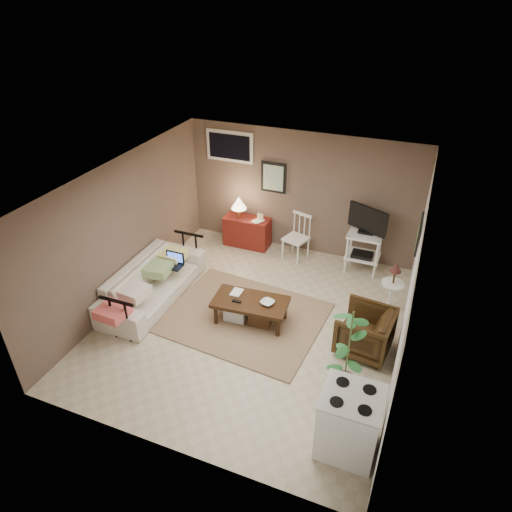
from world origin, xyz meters
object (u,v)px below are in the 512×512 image
at_px(spindle_chair, 296,239).
at_px(tv_stand, 365,238).
at_px(side_table, 393,282).
at_px(coffee_table, 250,309).
at_px(potted_plant, 348,352).
at_px(stove, 349,422).
at_px(red_console, 246,229).
at_px(armchair, 365,329).
at_px(sofa, 152,277).

distance_m(spindle_chair, tv_stand, 1.30).
bearing_deg(side_table, coffee_table, -152.18).
relative_size(side_table, potted_plant, 0.68).
distance_m(spindle_chair, stove, 4.24).
relative_size(red_console, spindle_chair, 1.16).
height_order(side_table, stove, side_table).
height_order(potted_plant, stove, potted_plant).
relative_size(spindle_chair, tv_stand, 0.70).
xyz_separation_m(spindle_chair, armchair, (1.69, -2.11, -0.05)).
bearing_deg(potted_plant, sofa, 165.14).
bearing_deg(red_console, tv_stand, -2.08).
bearing_deg(armchair, side_table, 173.83).
height_order(spindle_chair, potted_plant, potted_plant).
xyz_separation_m(side_table, stove, (-0.11, -2.77, -0.16)).
bearing_deg(red_console, sofa, -108.98).
relative_size(spindle_chair, side_table, 0.95).
height_order(side_table, armchair, side_table).
bearing_deg(spindle_chair, sofa, -131.08).
distance_m(red_console, side_table, 3.25).
bearing_deg(armchair, spindle_chair, -134.77).
bearing_deg(side_table, red_console, 158.71).
relative_size(sofa, potted_plant, 1.56).
bearing_deg(red_console, side_table, -21.29).
xyz_separation_m(coffee_table, red_console, (-0.99, 2.24, 0.12)).
xyz_separation_m(sofa, red_console, (0.78, 2.26, -0.07)).
bearing_deg(stove, armchair, 94.00).
relative_size(tv_stand, armchair, 1.71).
distance_m(coffee_table, tv_stand, 2.59).
bearing_deg(potted_plant, tv_stand, 96.13).
bearing_deg(sofa, spindle_chair, -41.08).
height_order(sofa, spindle_chair, spindle_chair).
xyz_separation_m(sofa, potted_plant, (3.47, -0.92, 0.32)).
bearing_deg(tv_stand, red_console, 177.92).
xyz_separation_m(coffee_table, tv_stand, (1.37, 2.16, 0.44)).
height_order(tv_stand, potted_plant, potted_plant).
distance_m(spindle_chair, potted_plant, 3.48).
relative_size(coffee_table, armchair, 1.60).
distance_m(sofa, spindle_chair, 2.84).
relative_size(coffee_table, potted_plant, 0.86).
relative_size(spindle_chair, armchair, 1.20).
relative_size(side_table, stove, 1.09).
distance_m(coffee_table, red_console, 2.46).
bearing_deg(sofa, armchair, -89.43).
height_order(red_console, spindle_chair, red_console).
xyz_separation_m(sofa, spindle_chair, (1.87, 2.14, -0.00)).
height_order(spindle_chair, side_table, side_table).
distance_m(tv_stand, potted_plant, 3.11).
bearing_deg(potted_plant, side_table, 80.91).
distance_m(sofa, potted_plant, 3.61).
bearing_deg(stove, sofa, 155.32).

